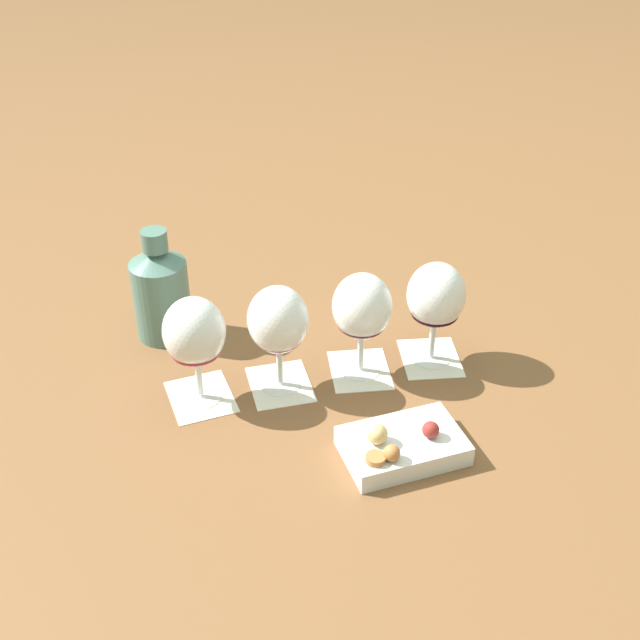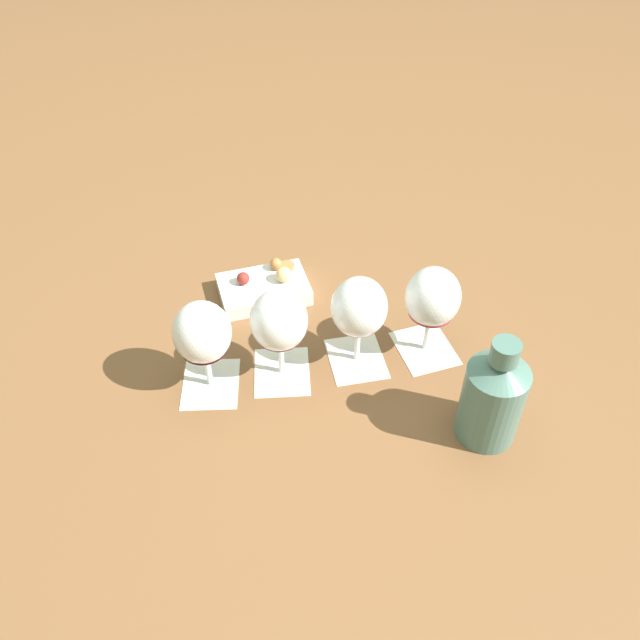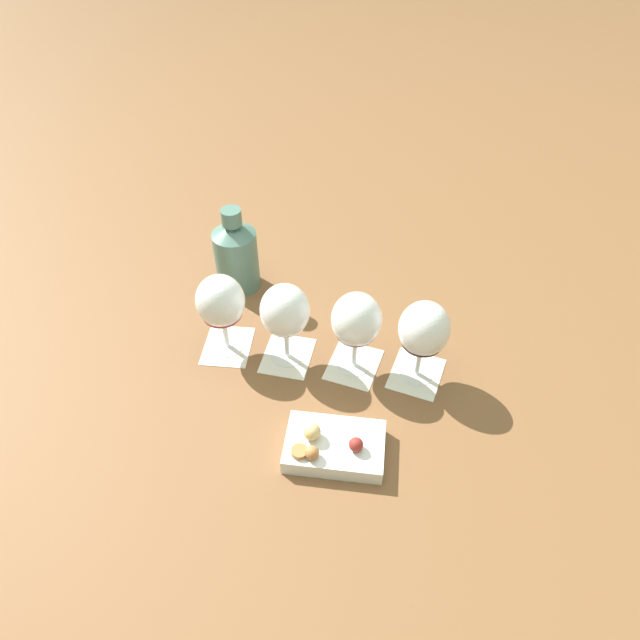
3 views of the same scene
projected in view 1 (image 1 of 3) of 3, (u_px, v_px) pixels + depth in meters
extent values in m
plane|color=brown|center=(320.00, 376.00, 1.28)|extent=(8.00, 8.00, 0.00)
cube|color=silver|center=(201.00, 397.00, 1.23)|extent=(0.13, 0.14, 0.00)
cube|color=silver|center=(280.00, 384.00, 1.26)|extent=(0.12, 0.13, 0.00)
cube|color=silver|center=(360.00, 370.00, 1.29)|extent=(0.11, 0.12, 0.00)
cube|color=silver|center=(430.00, 358.00, 1.32)|extent=(0.11, 0.12, 0.00)
cylinder|color=white|center=(201.00, 395.00, 1.23)|extent=(0.06, 0.06, 0.01)
cylinder|color=white|center=(199.00, 375.00, 1.21)|extent=(0.01, 0.01, 0.07)
ellipsoid|color=white|center=(194.00, 331.00, 1.17)|extent=(0.09, 0.09, 0.11)
ellipsoid|color=#A12C36|center=(196.00, 350.00, 1.18)|extent=(0.08, 0.08, 0.03)
cylinder|color=white|center=(280.00, 382.00, 1.26)|extent=(0.06, 0.06, 0.01)
cylinder|color=white|center=(280.00, 363.00, 1.24)|extent=(0.01, 0.01, 0.07)
ellipsoid|color=white|center=(278.00, 320.00, 1.19)|extent=(0.09, 0.09, 0.11)
ellipsoid|color=maroon|center=(279.00, 335.00, 1.21)|extent=(0.08, 0.08, 0.04)
cylinder|color=white|center=(360.00, 368.00, 1.29)|extent=(0.06, 0.06, 0.01)
cylinder|color=white|center=(361.00, 349.00, 1.27)|extent=(0.01, 0.01, 0.07)
ellipsoid|color=white|center=(362.00, 306.00, 1.22)|extent=(0.09, 0.09, 0.11)
ellipsoid|color=#4D1524|center=(362.00, 322.00, 1.24)|extent=(0.08, 0.08, 0.03)
cylinder|color=white|center=(431.00, 356.00, 1.32)|extent=(0.06, 0.06, 0.01)
cylinder|color=white|center=(432.00, 337.00, 1.29)|extent=(0.01, 0.01, 0.07)
ellipsoid|color=white|center=(436.00, 295.00, 1.25)|extent=(0.09, 0.09, 0.11)
ellipsoid|color=black|center=(435.00, 312.00, 1.27)|extent=(0.08, 0.08, 0.03)
cylinder|color=#4C7066|center=(162.00, 299.00, 1.34)|extent=(0.09, 0.09, 0.14)
cone|color=#4C7066|center=(156.00, 257.00, 1.30)|extent=(0.09, 0.09, 0.02)
cylinder|color=#4C7066|center=(154.00, 240.00, 1.28)|extent=(0.04, 0.04, 0.03)
cube|color=silver|center=(403.00, 446.00, 1.12)|extent=(0.19, 0.16, 0.03)
sphere|color=maroon|center=(431.00, 430.00, 1.11)|extent=(0.02, 0.02, 0.02)
sphere|color=#DBB775|center=(377.00, 434.00, 1.10)|extent=(0.03, 0.03, 0.03)
cylinder|color=#B2703D|center=(376.00, 459.00, 1.07)|extent=(0.03, 0.03, 0.01)
sphere|color=#B2703D|center=(392.00, 453.00, 1.07)|extent=(0.02, 0.02, 0.02)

